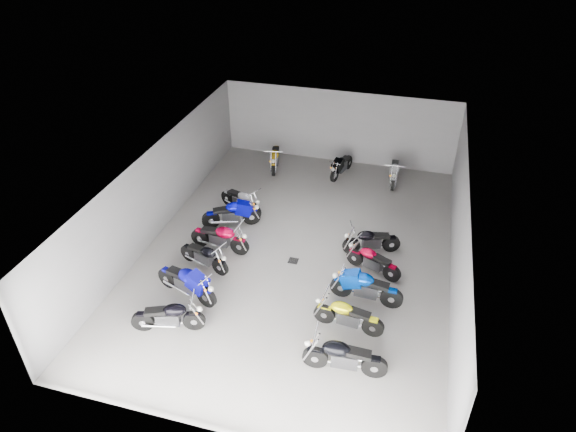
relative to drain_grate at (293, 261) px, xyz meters
The scene contains 20 objects.
ground 0.50m from the drain_grate, 90.00° to the left, with size 14.00×14.00×0.00m, color gray.
wall_back 7.67m from the drain_grate, 90.00° to the left, with size 10.00×0.10×3.20m, color slate.
wall_left 5.27m from the drain_grate, behind, with size 0.10×14.00×3.20m, color slate.
wall_right 5.27m from the drain_grate, ahead, with size 0.10×14.00×3.20m, color slate.
ceiling 3.25m from the drain_grate, 90.00° to the left, with size 10.00×14.00×0.04m, color black.
drain_grate is the anchor object (origin of this frame).
motorcycle_left_a 4.64m from the drain_grate, 123.06° to the right, with size 2.00×0.71×0.90m.
motorcycle_left_b 3.64m from the drain_grate, 136.41° to the right, with size 2.17×0.84×0.98m.
motorcycle_left_c 2.91m from the drain_grate, 158.00° to the right, with size 1.87×0.71×0.85m.
motorcycle_left_d 2.57m from the drain_grate, behind, with size 2.13×0.46×0.93m.
motorcycle_left_e 3.05m from the drain_grate, 152.15° to the left, with size 1.98×0.99×0.93m.
motorcycle_left_f 3.61m from the drain_grate, 137.96° to the left, with size 1.86×0.95×0.88m.
motorcycle_right_a 4.70m from the drain_grate, 59.33° to the right, with size 2.17×0.46×0.95m.
motorcycle_right_b 3.39m from the drain_grate, 48.51° to the right, with size 2.01×0.45×0.88m.
motorcycle_right_c 2.88m from the drain_grate, 26.65° to the right, with size 2.18×0.46×0.96m.
motorcycle_right_d 2.61m from the drain_grate, ahead, with size 1.82×0.82×0.84m.
motorcycle_right_e 2.67m from the drain_grate, 26.10° to the left, with size 1.88×0.80×0.86m.
motorcycle_back_b 6.58m from the drain_grate, 111.93° to the left, with size 0.59×2.04×0.91m.
motorcycle_back_d 6.23m from the drain_grate, 85.97° to the left, with size 0.63×1.85×0.83m.
motorcycle_back_e 6.75m from the drain_grate, 66.93° to the left, with size 0.42×2.03×0.89m.
Camera 1 is at (3.37, -13.36, 10.58)m, focal length 32.00 mm.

